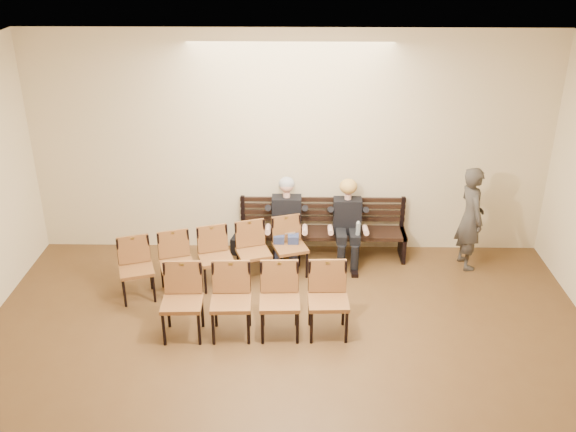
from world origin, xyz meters
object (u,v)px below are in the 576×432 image
object	(u,v)px
seated_man	(287,222)
passerby	(472,211)
bag	(244,245)
chair_row_front	(216,259)
water_bottle	(358,236)
seated_woman	(347,225)
chair_row_back	(255,303)
laptop	(284,232)
bench	(322,244)

from	to	relation	value
seated_man	passerby	bearing A→B (deg)	-2.34
bag	passerby	bearing A→B (deg)	-5.49
bag	chair_row_front	distance (m)	1.10
bag	water_bottle	bearing A→B (deg)	-14.87
seated_woman	bag	world-z (taller)	seated_woman
seated_man	chair_row_back	world-z (taller)	seated_man
passerby	chair_row_front	xyz separation A→B (m)	(-3.78, -0.67, -0.49)
seated_woman	laptop	size ratio (longest dim) A/B	3.67
bench	seated_man	distance (m)	0.73
water_bottle	chair_row_front	bearing A→B (deg)	-165.56
bag	seated_man	bearing A→B (deg)	-17.58
seated_man	laptop	world-z (taller)	seated_man
bench	laptop	size ratio (longest dim) A/B	7.72
seated_man	chair_row_front	size ratio (longest dim) A/B	0.49
seated_man	chair_row_front	bearing A→B (deg)	-141.94
bench	bag	world-z (taller)	bench
chair_row_front	seated_woman	bearing A→B (deg)	3.72
water_bottle	laptop	bearing A→B (deg)	175.52
seated_man	bag	world-z (taller)	seated_man
seated_man	water_bottle	distance (m)	1.11
chair_row_back	seated_man	bearing A→B (deg)	77.71
laptop	passerby	xyz separation A→B (m)	(2.81, 0.05, 0.36)
seated_man	chair_row_front	world-z (taller)	seated_man
seated_woman	bag	xyz separation A→B (m)	(-1.63, 0.22, -0.48)
bench	seated_man	xyz separation A→B (m)	(-0.56, -0.12, 0.45)
seated_man	chair_row_back	distance (m)	2.04
seated_man	passerby	xyz separation A→B (m)	(2.78, -0.11, 0.26)
bench	water_bottle	distance (m)	0.72
water_bottle	bench	bearing A→B (deg)	144.22
seated_man	passerby	distance (m)	2.79
seated_woman	chair_row_back	distance (m)	2.39
bench	bag	distance (m)	1.26
seated_woman	chair_row_back	xyz separation A→B (m)	(-1.29, -2.00, -0.13)
bag	chair_row_back	world-z (taller)	chair_row_back
bench	laptop	bearing A→B (deg)	-154.57
laptop	chair_row_front	distance (m)	1.16
passerby	chair_row_front	world-z (taller)	passerby
seated_man	passerby	world-z (taller)	passerby
seated_woman	passerby	xyz separation A→B (m)	(1.84, -0.11, 0.31)
passerby	water_bottle	bearing A→B (deg)	85.51
passerby	chair_row_back	distance (m)	3.69
seated_man	passerby	size ratio (longest dim) A/B	0.72
bench	seated_woman	xyz separation A→B (m)	(0.37, -0.12, 0.39)
bench	seated_woman	world-z (taller)	seated_woman
water_bottle	chair_row_back	distance (m)	2.27
laptop	chair_row_front	world-z (taller)	chair_row_front
bench	passerby	size ratio (longest dim) A/B	1.40
chair_row_front	bench	bearing A→B (deg)	11.68
bench	chair_row_front	xyz separation A→B (m)	(-1.57, -0.91, 0.22)
bench	bag	size ratio (longest dim) A/B	7.00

